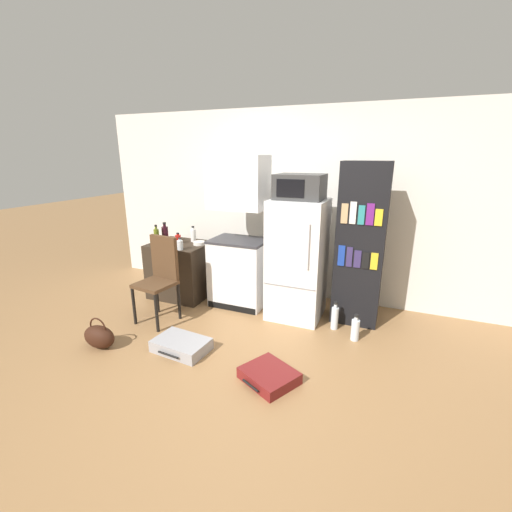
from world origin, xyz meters
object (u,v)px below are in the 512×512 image
(side_table, at_px, (181,270))
(bottle_wine_dark, at_px, (165,234))
(bookshelf, at_px, (360,246))
(water_bottle_middle, at_px, (355,329))
(bottle_olive_oil, at_px, (157,236))
(water_bottle_front, at_px, (335,317))
(suitcase_small_flat, at_px, (181,345))
(bottle_clear_short, at_px, (180,245))
(microwave, at_px, (300,187))
(kitchen_hutch, at_px, (239,239))
(bottle_milk_white, at_px, (193,235))
(refrigerator, at_px, (297,260))
(bottle_ketchup_red, at_px, (178,239))
(suitcase_large_flat, at_px, (269,376))
(chair, at_px, (160,272))
(bowl, at_px, (199,243))
(handbag, at_px, (99,336))

(side_table, distance_m, bottle_wine_dark, 0.54)
(bookshelf, relative_size, water_bottle_middle, 6.23)
(bottle_olive_oil, bearing_deg, water_bottle_front, -0.03)
(bottle_olive_oil, distance_m, suitcase_small_flat, 1.70)
(bottle_wine_dark, xyz_separation_m, bottle_clear_short, (0.39, -0.22, -0.05))
(microwave, xyz_separation_m, water_bottle_middle, (0.76, -0.34, -1.45))
(kitchen_hutch, height_order, bottle_milk_white, kitchen_hutch)
(refrigerator, xyz_separation_m, bookshelf, (0.69, 0.13, 0.21))
(bottle_ketchup_red, relative_size, suitcase_large_flat, 0.26)
(kitchen_hutch, xyz_separation_m, water_bottle_front, (1.30, -0.23, -0.74))
(chair, bearing_deg, kitchen_hutch, 56.06)
(bottle_clear_short, distance_m, bowl, 0.33)
(side_table, height_order, bottle_wine_dark, bottle_wine_dark)
(refrigerator, xyz_separation_m, suitcase_small_flat, (-0.84, -1.24, -0.66))
(refrigerator, height_order, bowl, refrigerator)
(refrigerator, xyz_separation_m, bottle_milk_white, (-1.54, 0.15, 0.13))
(chair, bearing_deg, bookshelf, 28.91)
(side_table, distance_m, suitcase_large_flat, 2.28)
(bottle_clear_short, bearing_deg, bottle_olive_oil, 167.04)
(microwave, distance_m, bottle_clear_short, 1.67)
(bottle_wine_dark, distance_m, suitcase_large_flat, 2.53)
(refrigerator, relative_size, bottle_clear_short, 9.28)
(refrigerator, bearing_deg, side_table, -179.54)
(kitchen_hutch, height_order, water_bottle_front, kitchen_hutch)
(handbag, bearing_deg, kitchen_hutch, 60.87)
(chair, relative_size, water_bottle_front, 3.04)
(bottle_wine_dark, bearing_deg, bottle_clear_short, -29.74)
(bookshelf, height_order, suitcase_large_flat, bookshelf)
(suitcase_large_flat, bearing_deg, bottle_ketchup_red, 171.47)
(side_table, bearing_deg, microwave, 0.41)
(bottle_ketchup_red, relative_size, bottle_olive_oil, 0.55)
(bookshelf, distance_m, bottle_ketchup_red, 2.38)
(microwave, height_order, handbag, microwave)
(microwave, distance_m, water_bottle_middle, 1.67)
(kitchen_hutch, distance_m, handbag, 1.94)
(bottle_olive_oil, bearing_deg, bottle_ketchup_red, 34.74)
(chair, bearing_deg, handbag, -96.48)
(side_table, bearing_deg, bottle_olive_oil, -145.99)
(water_bottle_front, distance_m, water_bottle_middle, 0.30)
(bottle_olive_oil, relative_size, bowl, 1.68)
(bottle_olive_oil, bearing_deg, bottle_wine_dark, 69.54)
(kitchen_hutch, bearing_deg, water_bottle_middle, -14.18)
(kitchen_hutch, height_order, suitcase_large_flat, kitchen_hutch)
(bottle_milk_white, relative_size, suitcase_large_flat, 0.38)
(bottle_wine_dark, bearing_deg, bottle_olive_oil, -110.46)
(bottle_ketchup_red, bearing_deg, water_bottle_front, -4.18)
(bottle_milk_white, bearing_deg, bookshelf, -0.38)
(bottle_olive_oil, height_order, handbag, bottle_olive_oil)
(bottle_milk_white, bearing_deg, bottle_clear_short, -80.23)
(water_bottle_front, bearing_deg, handbag, -148.44)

